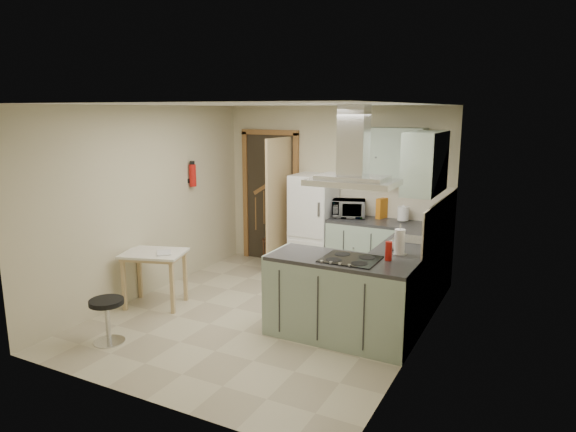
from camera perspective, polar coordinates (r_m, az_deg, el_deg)
The scene contains 28 objects.
floor at distance 6.35m, azimuth -2.39°, elevation -10.92°, with size 4.20×4.20×0.00m, color #B6AD8D.
ceiling at distance 5.86m, azimuth -2.61°, elevation 12.28°, with size 4.20×4.20×0.00m, color silver.
back_wall at distance 7.84m, azimuth 5.16°, elevation 2.95°, with size 3.60×3.60×0.00m, color #BFB594.
left_wall at distance 7.03m, azimuth -15.34°, elevation 1.55°, with size 4.20×4.20×0.00m, color #BFB594.
right_wall at distance 5.34m, azimuth 14.54°, elevation -1.58°, with size 4.20×4.20×0.00m, color #BFB594.
doorway at distance 8.32m, azimuth -1.98°, elevation 2.10°, with size 1.10×0.12×2.10m, color brown.
fridge at distance 7.74m, azimuth 2.88°, elevation -0.90°, with size 0.60×0.60×1.50m, color white.
counter_back at distance 7.51m, azimuth 8.85°, elevation -3.79°, with size 1.08×0.60×0.90m, color #9EB2A0.
counter_right at distance 6.67m, azimuth 13.86°, elevation -6.01°, with size 0.60×1.95×0.90m, color #9EB2A0.
splashback at distance 7.54m, azimuth 11.87°, elevation 1.62°, with size 1.68×0.02×0.50m, color beige.
wall_cabinet_back at distance 7.30m, azimuth 11.68°, elevation 6.84°, with size 0.85×0.35×0.70m, color #9EB2A0.
wall_cabinet_right at distance 6.10m, azimuth 15.04°, elevation 5.75°, with size 0.35×0.90×0.70m, color #9EB2A0.
peninsula at distance 5.62m, azimuth 5.88°, elevation -9.12°, with size 1.55×0.65×0.90m, color #9EB2A0.
hob at distance 5.44m, azimuth 6.96°, elevation -4.78°, with size 0.58×0.50×0.01m, color black.
extractor_hood at distance 5.27m, azimuth 7.18°, elevation 3.74°, with size 0.90×0.55×0.10m, color silver.
sink at distance 6.38m, azimuth 13.69°, elevation -2.55°, with size 0.45×0.40×0.01m, color silver.
fire_extinguisher at distance 7.64m, azimuth -10.54°, elevation 4.46°, with size 0.10×0.10×0.32m, color #B2140F.
drop_leaf_table at distance 6.73m, azimuth -14.54°, elevation -6.77°, with size 0.75×0.56×0.70m, color #CDB57E.
bentwood_chair at distance 8.17m, azimuth -1.63°, elevation -2.69°, with size 0.36×0.36×0.81m, color #432016.
stool at distance 5.89m, azimuth -19.39°, elevation -10.93°, with size 0.36×0.36×0.49m, color black.
microwave at distance 7.52m, azimuth 6.75°, elevation 0.83°, with size 0.47×0.32×0.26m, color black.
kettle at distance 7.36m, azimuth 12.67°, elevation 0.28°, with size 0.16×0.16×0.23m, color white.
cereal_box at distance 7.52m, azimuth 10.39°, elevation 0.85°, with size 0.08×0.19×0.29m, color #C97117.
soap_bottle at distance 6.58m, azimuth 15.88°, elevation -1.35°, with size 0.09×0.10×0.21m, color #A6A7B2.
paper_towel at distance 5.69m, azimuth 12.29°, elevation -2.78°, with size 0.11×0.11×0.29m, color white.
cup at distance 5.88m, azimuth 11.70°, elevation -3.21°, with size 0.13×0.13×0.10m, color silver.
red_bottle at distance 5.45m, azimuth 11.12°, elevation -3.84°, with size 0.07×0.07×0.20m, color red.
book at distance 6.52m, azimuth -14.41°, elevation -3.66°, with size 0.17×0.24×0.11m, color maroon.
Camera 1 is at (2.92, -5.08, 2.45)m, focal length 32.00 mm.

